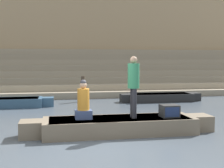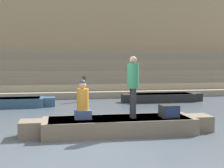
% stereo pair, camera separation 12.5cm
% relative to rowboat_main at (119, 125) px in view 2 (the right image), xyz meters
% --- Properties ---
extents(ground_plane, '(120.00, 120.00, 0.00)m').
position_rel_rowboat_main_xyz_m(ground_plane, '(-1.01, -0.87, -0.25)').
color(ground_plane, '#4C5660').
extents(ghat_steps, '(36.00, 5.64, 2.91)m').
position_rel_rowboat_main_xyz_m(ghat_steps, '(-1.01, 11.90, 0.78)').
color(ghat_steps, gray).
rests_on(ghat_steps, ground).
extents(back_wall, '(34.20, 1.28, 9.23)m').
position_rel_rowboat_main_xyz_m(back_wall, '(-1.01, 14.49, 4.33)').
color(back_wall, tan).
rests_on(back_wall, ground).
extents(rowboat_main, '(5.66, 1.44, 0.47)m').
position_rel_rowboat_main_xyz_m(rowboat_main, '(0.00, 0.00, 0.00)').
color(rowboat_main, '#756651').
rests_on(rowboat_main, ground).
extents(person_standing, '(0.34, 0.34, 1.80)m').
position_rel_rowboat_main_xyz_m(person_standing, '(0.40, -0.05, 1.26)').
color(person_standing, '#28282D').
rests_on(person_standing, rowboat_main).
extents(person_rowing, '(0.48, 0.38, 1.13)m').
position_rel_rowboat_main_xyz_m(person_rowing, '(-1.05, 0.03, 0.68)').
color(person_rowing, '#3D4C75').
rests_on(person_rowing, rowboat_main).
extents(tv_set, '(0.51, 0.48, 0.36)m').
position_rel_rowboat_main_xyz_m(tv_set, '(1.48, -0.15, 0.40)').
color(tv_set, '#2D2D2D').
rests_on(tv_set, rowboat_main).
extents(moored_boat_shore, '(4.90, 1.17, 0.41)m').
position_rel_rowboat_main_xyz_m(moored_boat_shore, '(-4.33, 5.94, -0.03)').
color(moored_boat_shore, '#33516B').
rests_on(moored_boat_shore, ground).
extents(moored_boat_distant, '(4.25, 1.17, 0.41)m').
position_rel_rowboat_main_xyz_m(moored_boat_distant, '(3.59, 6.57, -0.03)').
color(moored_boat_distant, black).
rests_on(moored_boat_distant, ground).
extents(mooring_post, '(0.19, 0.19, 1.32)m').
position_rel_rowboat_main_xyz_m(mooring_post, '(-0.39, 7.27, 0.41)').
color(mooring_post, '#473828').
rests_on(mooring_post, ground).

